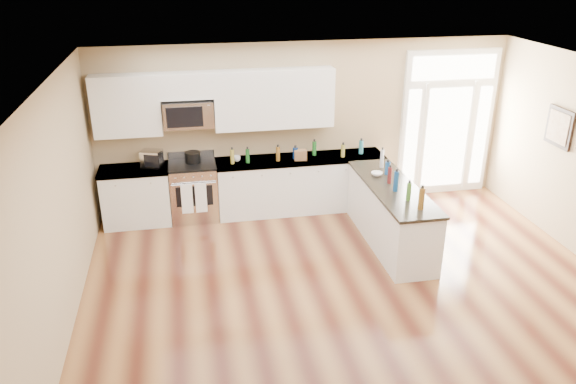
{
  "coord_description": "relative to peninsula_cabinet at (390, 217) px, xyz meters",
  "views": [
    {
      "loc": [
        -2.03,
        -4.95,
        4.11
      ],
      "look_at": [
        -0.69,
        2.0,
        1.07
      ],
      "focal_mm": 35.0,
      "sensor_mm": 36.0,
      "label": 1
    }
  ],
  "objects": [
    {
      "name": "counter_bottles",
      "position": [
        -0.53,
        0.64,
        0.63
      ],
      "size": [
        2.38,
        2.45,
        0.3
      ],
      "color": "#19591E",
      "rests_on": "back_cabinet_right"
    },
    {
      "name": "microwave",
      "position": [
        -2.88,
        1.56,
        1.33
      ],
      "size": [
        0.78,
        0.41,
        0.42
      ],
      "color": "silver",
      "rests_on": "room_shell"
    },
    {
      "name": "wall_art_near",
      "position": [
        2.54,
        -0.04,
        1.27
      ],
      "size": [
        0.05,
        0.58,
        0.58
      ],
      "color": "black",
      "rests_on": "room_shell"
    },
    {
      "name": "toaster_oven",
      "position": [
        -3.5,
        1.51,
        0.64
      ],
      "size": [
        0.37,
        0.33,
        0.27
      ],
      "primitive_type": "cube",
      "rotation": [
        0.0,
        0.0,
        -0.34
      ],
      "color": "silver",
      "rests_on": "back_cabinet_left"
    },
    {
      "name": "bowl_left",
      "position": [
        -3.54,
        1.54,
        0.53
      ],
      "size": [
        0.23,
        0.23,
        0.04
      ],
      "primitive_type": "imported",
      "rotation": [
        0.0,
        0.0,
        -0.36
      ],
      "color": "white",
      "rests_on": "back_cabinet_left"
    },
    {
      "name": "back_cabinet_left",
      "position": [
        -3.8,
        1.45,
        0.0
      ],
      "size": [
        1.1,
        0.66,
        0.94
      ],
      "color": "silver",
      "rests_on": "ground"
    },
    {
      "name": "back_cabinet_right",
      "position": [
        -1.08,
        1.45,
        0.0
      ],
      "size": [
        2.85,
        0.66,
        0.94
      ],
      "color": "silver",
      "rests_on": "ground"
    },
    {
      "name": "room_shell",
      "position": [
        -0.93,
        -2.24,
        1.27
      ],
      "size": [
        8.0,
        8.0,
        8.0
      ],
      "color": "tan",
      "rests_on": "ground"
    },
    {
      "name": "entry_door",
      "position": [
        1.62,
        1.71,
        0.87
      ],
      "size": [
        1.7,
        0.1,
        2.6
      ],
      "color": "white",
      "rests_on": "ground"
    },
    {
      "name": "upper_cabinet_left",
      "position": [
        -3.81,
        1.59,
        1.49
      ],
      "size": [
        1.04,
        0.33,
        0.95
      ],
      "primitive_type": "cube",
      "color": "silver",
      "rests_on": "room_shell"
    },
    {
      "name": "bowl_peninsula",
      "position": [
        -0.1,
        0.43,
        0.53
      ],
      "size": [
        0.22,
        0.22,
        0.06
      ],
      "primitive_type": "imported",
      "rotation": [
        0.0,
        0.0,
        -0.33
      ],
      "color": "white",
      "rests_on": "peninsula_cabinet"
    },
    {
      "name": "upper_cabinet_short",
      "position": [
        -2.88,
        1.59,
        1.77
      ],
      "size": [
        0.82,
        0.33,
        0.4
      ],
      "primitive_type": "cube",
      "color": "silver",
      "rests_on": "room_shell"
    },
    {
      "name": "cup_counter",
      "position": [
        -2.15,
        1.48,
        0.55
      ],
      "size": [
        0.15,
        0.15,
        0.09
      ],
      "primitive_type": "imported",
      "rotation": [
        0.0,
        0.0,
        -0.31
      ],
      "color": "white",
      "rests_on": "back_cabinet_right"
    },
    {
      "name": "ground",
      "position": [
        -0.93,
        -2.24,
        -0.43
      ],
      "size": [
        8.0,
        8.0,
        0.0
      ],
      "primitive_type": "plane",
      "color": "#4A2014"
    },
    {
      "name": "stockpot",
      "position": [
        -2.85,
        1.54,
        0.61
      ],
      "size": [
        0.3,
        0.3,
        0.19
      ],
      "primitive_type": "cylinder",
      "rotation": [
        0.0,
        0.0,
        0.26
      ],
      "color": "black",
      "rests_on": "kitchen_range"
    },
    {
      "name": "peninsula_cabinet",
      "position": [
        0.0,
        0.0,
        0.0
      ],
      "size": [
        0.69,
        2.32,
        0.94
      ],
      "color": "silver",
      "rests_on": "ground"
    },
    {
      "name": "upper_cabinet_right",
      "position": [
        -1.5,
        1.59,
        1.49
      ],
      "size": [
        1.94,
        0.33,
        0.95
      ],
      "primitive_type": "cube",
      "color": "silver",
      "rests_on": "room_shell"
    },
    {
      "name": "kitchen_range",
      "position": [
        -2.87,
        1.45,
        0.05
      ],
      "size": [
        0.76,
        0.68,
        1.08
      ],
      "color": "silver",
      "rests_on": "ground"
    },
    {
      "name": "cardboard_box",
      "position": [
        -1.1,
        1.36,
        0.59
      ],
      "size": [
        0.22,
        0.17,
        0.16
      ],
      "primitive_type": "cube",
      "rotation": [
        0.0,
        0.0,
        -0.12
      ],
      "color": "brown",
      "rests_on": "back_cabinet_right"
    }
  ]
}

